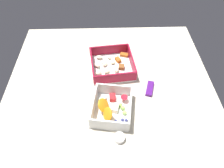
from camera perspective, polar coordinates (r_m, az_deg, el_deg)
The scene contains 5 objects.
table_surface at distance 80.86cm, azimuth -0.50°, elevation -1.68°, with size 80.00×80.00×2.00cm, color beige.
pasta_container at distance 86.64cm, azimuth -0.07°, elevation 5.18°, with size 19.35×18.79×5.00cm.
fruit_bowl at distance 72.39cm, azimuth -0.12°, elevation -6.46°, with size 17.23×15.25×5.68cm.
candy_bar at distance 80.56cm, azimuth 10.27°, elevation -1.24°, with size 7.00×2.40×1.20cm, color #51197A.
paper_cup_liner at distance 67.97cm, azimuth 2.00°, elevation -14.51°, with size 3.63×3.63×1.65cm, color white.
Camera 1 is at (51.01, -0.89, 63.73)cm, focal length 33.46 mm.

